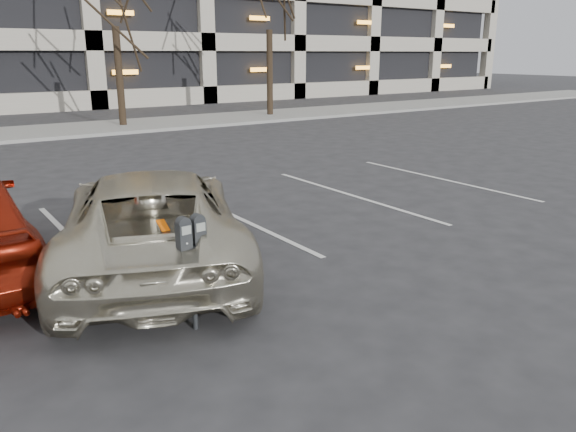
% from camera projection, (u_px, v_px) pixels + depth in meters
% --- Properties ---
extents(ground, '(140.00, 140.00, 0.00)m').
position_uv_depth(ground, '(229.00, 272.00, 7.66)').
color(ground, '#28282B').
rests_on(ground, ground).
extents(sidewalk, '(80.00, 4.00, 0.12)m').
position_uv_depth(sidewalk, '(15.00, 134.00, 20.28)').
color(sidewalk, gray).
rests_on(sidewalk, ground).
extents(stall_lines, '(16.90, 5.20, 0.00)m').
position_uv_depth(stall_lines, '(78.00, 245.00, 8.71)').
color(stall_lines, silver).
rests_on(stall_lines, ground).
extents(parking_meter, '(0.33, 0.15, 1.25)m').
position_uv_depth(parking_meter, '(192.00, 245.00, 5.82)').
color(parking_meter, black).
rests_on(parking_meter, ground).
extents(suv_silver, '(3.90, 5.45, 1.38)m').
position_uv_depth(suv_silver, '(152.00, 219.00, 7.66)').
color(suv_silver, beige).
rests_on(suv_silver, ground).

